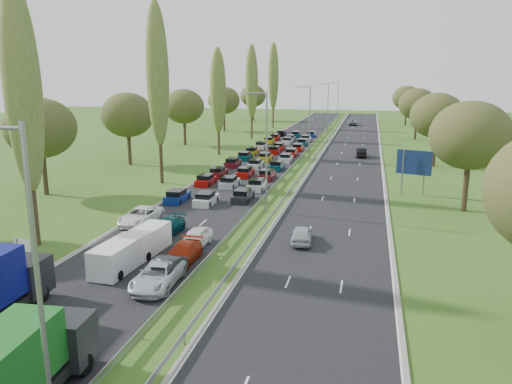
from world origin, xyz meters
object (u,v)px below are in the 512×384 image
Objects in this scene: near_car_2 at (141,216)px; direction_sign at (414,165)px; white_van_rear at (148,240)px; white_van_front at (121,255)px; info_sign at (23,248)px.

direction_sign reaches higher than near_car_2.
direction_sign is (21.46, 24.81, 2.55)m from white_van_rear.
white_van_front is at bearing -127.30° from direction_sign.
direction_sign is at bearing 45.83° from info_sign.
white_van_front is 7.12m from info_sign.
direction_sign is at bearing 37.00° from near_car_2.
white_van_rear is 32.91m from direction_sign.
white_van_front is 3.77m from white_van_rear.
near_car_2 is 1.12× the size of white_van_rear.
info_sign reaches higher than white_van_rear.
direction_sign is at bearing 53.19° from white_van_rear.
white_van_rear reaches higher than near_car_2.
near_car_2 is 12.25m from info_sign.
near_car_2 is 7.94m from white_van_rear.
white_van_front is 0.98× the size of direction_sign.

